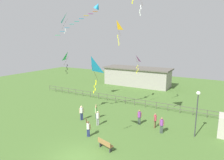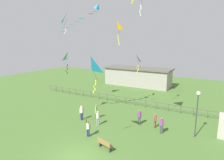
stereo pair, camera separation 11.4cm
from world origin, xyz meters
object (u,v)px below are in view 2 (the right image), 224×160
(lamppost, at_px, (197,104))
(streamer_kite, at_px, (95,8))
(person_0, at_px, (98,117))
(kite_2, at_px, (68,57))
(person_7, at_px, (162,124))
(person_5, at_px, (96,111))
(kite_3, at_px, (91,66))
(person_2, at_px, (139,116))
(person_4, at_px, (88,128))
(kite_5, at_px, (136,59))
(person_3, at_px, (82,112))
(kite_6, at_px, (117,27))
(park_bench, at_px, (105,144))
(person_1, at_px, (155,120))
(kite_0, at_px, (68,19))

(lamppost, height_order, streamer_kite, streamer_kite)
(person_0, height_order, kite_2, kite_2)
(lamppost, xyz_separation_m, person_7, (-2.92, -0.88, -2.27))
(person_5, height_order, kite_3, kite_3)
(person_2, xyz_separation_m, person_5, (-4.93, -1.01, -0.05))
(person_4, bearing_deg, person_0, 103.93)
(person_2, xyz_separation_m, kite_5, (-2.63, 4.88, 5.58))
(lamppost, bearing_deg, person_0, -165.45)
(person_3, relative_size, person_5, 0.95)
(person_5, xyz_separation_m, kite_5, (2.29, 5.89, 5.63))
(person_5, height_order, kite_6, kite_6)
(person_7, xyz_separation_m, kite_2, (-10.52, -1.16, 6.13))
(person_0, relative_size, person_3, 1.09)
(park_bench, relative_size, person_2, 0.94)
(park_bench, height_order, person_2, person_2)
(person_7, distance_m, kite_3, 9.16)
(kite_3, height_order, kite_6, kite_6)
(kite_6, bearing_deg, person_0, -82.53)
(person_4, distance_m, kite_5, 11.32)
(person_3, distance_m, kite_6, 11.01)
(person_1, height_order, kite_5, kite_5)
(lamppost, relative_size, kite_2, 1.78)
(person_7, height_order, streamer_kite, streamer_kite)
(person_4, bearing_deg, kite_0, 141.03)
(person_5, height_order, kite_2, kite_2)
(lamppost, bearing_deg, person_2, -179.87)
(kite_6, bearing_deg, streamer_kite, -94.41)
(kite_5, distance_m, streamer_kite, 8.54)
(person_0, relative_size, person_5, 1.04)
(person_2, height_order, kite_0, kite_0)
(person_5, bearing_deg, person_3, -137.18)
(person_2, xyz_separation_m, person_7, (2.65, -0.86, -0.01))
(kite_2, distance_m, kite_5, 8.68)
(person_4, xyz_separation_m, streamer_kite, (-1.66, 3.76, 11.25))
(lamppost, relative_size, kite_0, 1.71)
(park_bench, distance_m, kite_6, 14.07)
(lamppost, bearing_deg, person_3, -169.62)
(person_4, xyz_separation_m, kite_2, (-4.75, 2.91, 6.17))
(lamppost, xyz_separation_m, person_5, (-10.50, -1.02, -2.31))
(park_bench, distance_m, person_3, 6.78)
(person_7, xyz_separation_m, kite_0, (-13.23, 1.96, 10.71))
(kite_3, distance_m, kite_6, 10.41)
(kite_0, distance_m, kite_3, 12.57)
(streamer_kite, bearing_deg, person_1, 10.38)
(person_7, bearing_deg, person_4, -144.74)
(person_5, xyz_separation_m, streamer_kite, (0.15, -0.17, 11.25))
(person_2, height_order, kite_3, kite_3)
(person_2, distance_m, person_3, 6.50)
(person_4, xyz_separation_m, kite_5, (0.48, 9.82, 5.62))
(kite_5, bearing_deg, person_5, -111.29)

